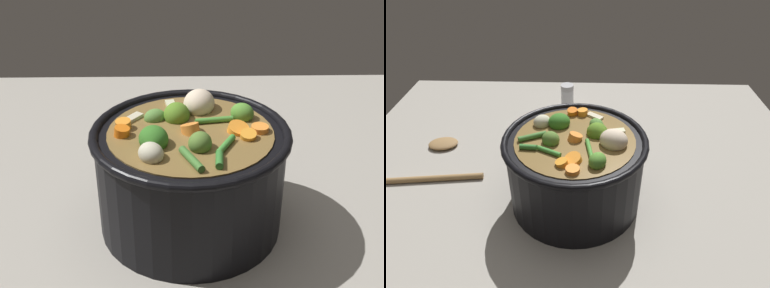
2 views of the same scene
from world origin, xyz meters
The scene contains 4 objects.
ground_plane centered at (0.00, 0.00, 0.00)m, with size 1.10×1.10×0.00m, color #9E998E.
cooking_pot centered at (0.00, 0.00, 0.08)m, with size 0.27×0.27×0.18m.
wooden_spoon centered at (0.12, 0.33, 0.01)m, with size 0.18×0.23×0.01m.
salt_shaker centered at (0.36, 0.04, 0.04)m, with size 0.04×0.04×0.08m.
Camera 2 is at (-0.52, -0.02, 0.50)m, focal length 32.64 mm.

